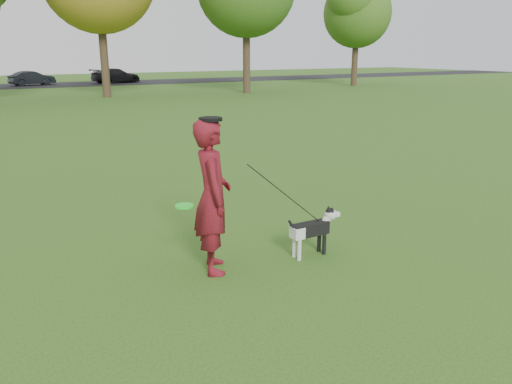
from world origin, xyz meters
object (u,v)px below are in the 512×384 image
car_mid (32,78)px  car_right (116,76)px  dog (314,227)px  man (212,197)px

car_mid → car_right: (6.84, 0.00, 0.05)m
dog → car_right: car_right is taller
car_mid → man: bearing=161.6°
dog → car_mid: 39.96m
car_right → dog: bearing=156.3°
car_right → car_mid: bearing=76.8°
man → car_right: size_ratio=0.46×
man → dog: man is taller
car_mid → car_right: 6.84m
man → car_mid: (2.01, 39.71, -0.41)m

